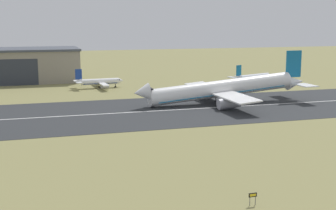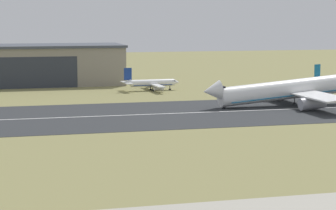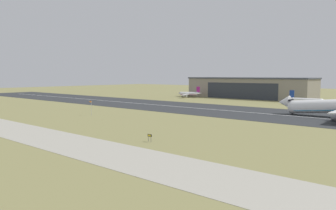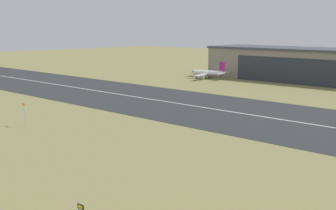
{
  "view_description": "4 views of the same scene",
  "coord_description": "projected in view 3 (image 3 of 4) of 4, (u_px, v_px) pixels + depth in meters",
  "views": [
    {
      "loc": [
        -3.97,
        -18.75,
        26.22
      ],
      "look_at": [
        21.36,
        65.36,
        10.3
      ],
      "focal_mm": 50.0,
      "sensor_mm": 36.0,
      "label": 1
    },
    {
      "loc": [
        -25.26,
        -47.55,
        24.38
      ],
      "look_at": [
        3.35,
        64.94,
        8.7
      ],
      "focal_mm": 70.0,
      "sensor_mm": 36.0,
      "label": 2
    },
    {
      "loc": [
        80.25,
        -17.38,
        16.09
      ],
      "look_at": [
        9.68,
        64.49,
        6.16
      ],
      "focal_mm": 35.0,
      "sensor_mm": 36.0,
      "label": 3
    },
    {
      "loc": [
        72.28,
        6.71,
        23.72
      ],
      "look_at": [
        9.5,
        71.38,
        8.46
      ],
      "focal_mm": 50.0,
      "sensor_mm": 36.0,
      "label": 4
    }
  ],
  "objects": [
    {
      "name": "ground_plane",
      "position": [
        129.0,
        124.0,
        108.7
      ],
      "size": [
        685.8,
        685.8,
        0.0
      ],
      "primitive_type": "plane",
      "color": "olive"
    },
    {
      "name": "runway_strip",
      "position": [
        218.0,
        110.0,
        150.64
      ],
      "size": [
        445.8,
        46.91,
        0.06
      ],
      "primitive_type": "cube",
      "color": "#2B2D30",
      "rests_on": "ground_plane"
    },
    {
      "name": "runway_centreline",
      "position": [
        218.0,
        110.0,
        150.64
      ],
      "size": [
        401.22,
        0.7,
        0.01
      ],
      "primitive_type": "cube",
      "color": "silver",
      "rests_on": "runway_strip"
    },
    {
      "name": "taxiway_road",
      "position": [
        42.0,
        136.0,
        85.74
      ],
      "size": [
        334.35,
        15.19,
        0.05
      ],
      "primitive_type": "cube",
      "color": "#A8A393",
      "rests_on": "ground_plane"
    },
    {
      "name": "hangar_building",
      "position": [
        249.0,
        88.0,
        228.39
      ],
      "size": [
        87.65,
        26.53,
        14.39
      ],
      "color": "gray",
      "rests_on": "ground_plane"
    },
    {
      "name": "airplane_parked_centre",
      "position": [
        307.0,
        100.0,
        175.04
      ],
      "size": [
        19.69,
        21.24,
        7.76
      ],
      "color": "white",
      "rests_on": "ground_plane"
    },
    {
      "name": "airplane_parked_east",
      "position": [
        189.0,
        94.0,
        235.64
      ],
      "size": [
        18.29,
        21.72,
        7.9
      ],
      "color": "white",
      "rests_on": "ground_plane"
    },
    {
      "name": "windsock_pole",
      "position": [
        90.0,
        102.0,
        131.24
      ],
      "size": [
        2.43,
        1.12,
        5.73
      ],
      "color": "#B7B7BC",
      "rests_on": "ground_plane"
    },
    {
      "name": "runway_sign",
      "position": [
        150.0,
        136.0,
        78.88
      ],
      "size": [
        1.26,
        0.13,
        1.85
      ],
      "color": "#4C4C51",
      "rests_on": "ground_plane"
    }
  ]
}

